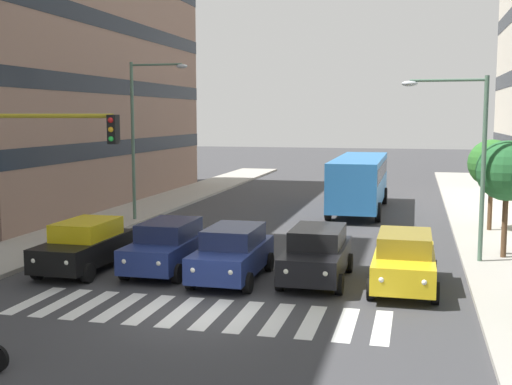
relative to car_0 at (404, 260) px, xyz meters
name	(u,v)px	position (x,y,z in m)	size (l,w,h in m)	color
ground_plane	(196,313)	(5.40, 3.90, -0.89)	(180.00, 180.00, 0.00)	#38383A
building_right_block_0	(56,59)	(20.77, -15.29, 7.77)	(9.09, 24.66, 17.32)	#846656
crosswalk_markings	(196,313)	(5.40, 3.90, -0.88)	(10.35, 2.80, 0.01)	silver
car_0	(404,260)	(0.00, 0.00, 0.00)	(2.02, 4.44, 1.72)	gold
car_1	(317,254)	(2.75, -0.31, 0.00)	(2.02, 4.44, 1.72)	black
car_2	(233,253)	(5.43, 0.19, 0.00)	(2.02, 4.44, 1.72)	navy
car_3	(168,246)	(7.90, -0.38, 0.00)	(2.02, 4.44, 1.72)	navy
car_4	(85,245)	(10.69, 0.22, 0.00)	(2.02, 4.44, 1.72)	black
bus_behind_traffic	(360,178)	(2.75, -16.14, 0.97)	(2.78, 10.50, 3.00)	#286BAD
traffic_light_gantry	(0,172)	(10.83, 4.52, 2.88)	(5.17, 0.36, 5.50)	#AD991E
street_lamp_left	(469,147)	(-2.06, -3.88, 3.32)	(2.97, 0.28, 6.54)	#4C6B56
street_lamp_right	(141,125)	(12.91, -9.66, 3.96)	(2.97, 0.28, 7.75)	#4C6B56
street_tree_1	(507,171)	(-3.47, -4.75, 2.42)	(2.19, 2.19, 4.27)	#513823
street_tree_2	(492,163)	(-3.58, -10.61, 2.29)	(2.12, 2.12, 4.10)	#513823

